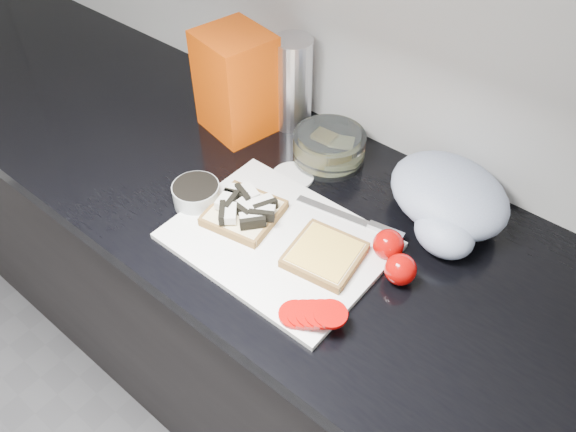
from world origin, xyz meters
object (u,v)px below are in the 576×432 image
object	(u,v)px
cutting_board	(278,240)
bread_bag	(236,83)
glass_bowl	(329,147)
steel_canister	(292,84)

from	to	relation	value
cutting_board	bread_bag	distance (m)	0.41
cutting_board	glass_bowl	bearing A→B (deg)	106.12
bread_bag	steel_canister	bearing A→B (deg)	56.94
bread_bag	steel_canister	xyz separation A→B (m)	(0.09, 0.09, -0.01)
glass_bowl	bread_bag	bearing A→B (deg)	-171.63
cutting_board	glass_bowl	world-z (taller)	glass_bowl
glass_bowl	steel_canister	world-z (taller)	steel_canister
glass_bowl	bread_bag	distance (m)	0.26
steel_canister	cutting_board	bearing A→B (deg)	-54.68
glass_bowl	steel_canister	xyz separation A→B (m)	(-0.15, 0.06, 0.08)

